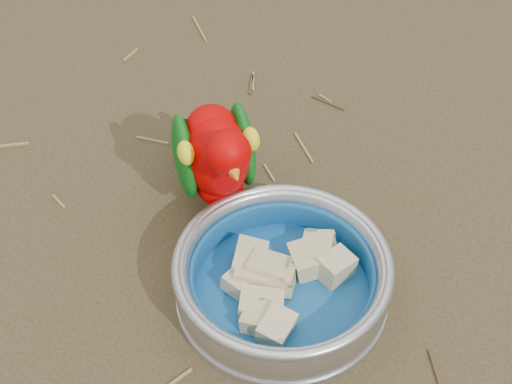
% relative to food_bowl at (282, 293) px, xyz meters
% --- Properties ---
extents(ground, '(60.00, 60.00, 0.00)m').
position_rel_food_bowl_xyz_m(ground, '(0.02, -0.02, -0.01)').
color(ground, '#443621').
extents(food_bowl, '(0.23, 0.23, 0.02)m').
position_rel_food_bowl_xyz_m(food_bowl, '(0.00, 0.00, 0.00)').
color(food_bowl, '#B2B2BA').
rests_on(food_bowl, ground).
extents(bowl_wall, '(0.23, 0.23, 0.04)m').
position_rel_food_bowl_xyz_m(bowl_wall, '(0.00, 0.00, 0.03)').
color(bowl_wall, '#B2B2BA').
rests_on(bowl_wall, food_bowl).
extents(fruit_wedges, '(0.14, 0.14, 0.03)m').
position_rel_food_bowl_xyz_m(fruit_wedges, '(0.00, 0.00, 0.02)').
color(fruit_wedges, '#CDB583').
rests_on(fruit_wedges, food_bowl).
extents(lory_parrot, '(0.20, 0.21, 0.16)m').
position_rel_food_bowl_xyz_m(lory_parrot, '(-0.12, 0.09, 0.07)').
color(lory_parrot, '#B80000').
rests_on(lory_parrot, ground).
extents(ground_debris, '(0.90, 0.80, 0.01)m').
position_rel_food_bowl_xyz_m(ground_debris, '(-0.01, 0.06, -0.01)').
color(ground_debris, olive).
rests_on(ground_debris, ground).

